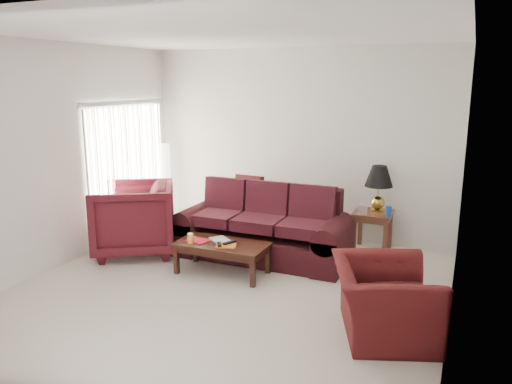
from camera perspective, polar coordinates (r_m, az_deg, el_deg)
floor at (r=6.20m, az=-3.18°, el=-11.12°), size 5.00×5.00×0.00m
blinds at (r=8.20m, az=-14.43°, el=2.32°), size 0.10×2.00×2.16m
sofa at (r=7.10m, az=0.64°, el=-3.65°), size 2.53×1.26×1.00m
throw_pillow at (r=8.03m, az=-0.87°, el=0.30°), size 0.48×0.26×0.48m
end_table at (r=7.64m, az=13.15°, el=-4.40°), size 0.55×0.55×0.60m
table_lamp at (r=7.53m, az=13.81°, el=0.37°), size 0.54×0.54×0.69m
clock at (r=7.39m, az=12.06°, el=-1.97°), size 0.15×0.08×0.14m
blue_canister at (r=7.36m, az=14.91°, el=-2.16°), size 0.11×0.11×0.14m
picture_frame at (r=7.70m, az=12.19°, el=-1.33°), size 0.16×0.18×0.05m
floor_lamp at (r=8.93m, az=-10.33°, el=0.98°), size 0.27×0.27×1.44m
armchair_left at (r=7.51m, az=-13.85°, el=-2.95°), size 1.57×1.56×1.05m
armchair_right at (r=5.23m, az=14.37°, el=-11.89°), size 1.29×1.37×0.72m
coffee_table at (r=6.63m, az=-3.87°, el=-7.56°), size 1.34×1.04×0.42m
magazine_red at (r=6.66m, az=-6.73°, el=-5.54°), size 0.32×0.25×0.02m
magazine_white at (r=6.67m, az=-4.13°, el=-5.46°), size 0.35×0.33×0.02m
magazine_orange at (r=6.43m, az=-3.46°, el=-6.15°), size 0.31×0.27×0.01m
remote_a at (r=6.43m, az=-4.22°, el=-5.96°), size 0.12×0.16×0.02m
remote_b at (r=6.49m, az=-3.05°, el=-5.78°), size 0.12×0.19×0.02m
yellow_glass at (r=6.57m, az=-7.51°, el=-5.28°), size 0.10×0.10×0.13m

